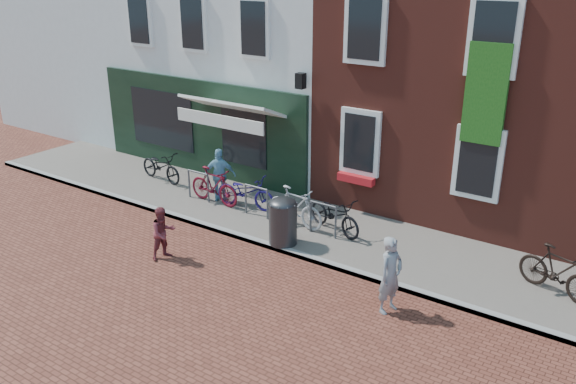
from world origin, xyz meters
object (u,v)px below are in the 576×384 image
Objects in this scene: bicycle_3 at (295,207)px; bicycle_4 at (335,214)px; litter_bin at (283,219)px; bicycle_2 at (246,192)px; bicycle_1 at (214,186)px; boy at (163,233)px; bicycle_5 at (558,272)px; bicycle_0 at (161,166)px; cafe_person at (220,175)px; woman at (390,275)px.

bicycle_3 reaches higher than bicycle_4.
bicycle_2 is at bearing 149.66° from litter_bin.
bicycle_1 is 3.62m from bicycle_4.
boy is 0.74× the size of bicycle_5.
bicycle_1 reaches higher than bicycle_4.
bicycle_5 is (6.08, 0.21, 0.00)m from bicycle_3.
bicycle_2 is 1.00× the size of bicycle_4.
bicycle_0 is 11.20m from bicycle_5.
cafe_person is 8.69m from bicycle_5.
bicycle_5 reaches higher than bicycle_4.
litter_bin reaches higher than bicycle_5.
bicycle_0 is (-3.53, 3.37, -0.06)m from boy.
bicycle_1 and bicycle_5 have the same top height.
bicycle_1 is 1.00× the size of bicycle_3.
boy is 3.09m from bicycle_1.
bicycle_3 is (5.12, -0.43, 0.05)m from bicycle_0.
boy is 0.72× the size of bicycle_0.
bicycle_0 and bicycle_2 have the same top height.
bicycle_4 is at bearing -84.66° from bicycle_0.
bicycle_3 is 1.00× the size of bicycle_5.
bicycle_5 reaches higher than bicycle_0.
cafe_person is at bearing 83.11° from woman.
boy is at bearing -134.25° from litter_bin.
litter_bin is at bearing -157.16° from bicycle_3.
bicycle_0 is at bearing -33.24° from cafe_person.
litter_bin is 0.73× the size of bicycle_3.
woman is 0.90× the size of bicycle_4.
bicycle_0 is (-2.51, 0.21, -0.29)m from cafe_person.
bicycle_1 is 0.97× the size of bicycle_4.
bicycle_2 is at bearing -86.74° from bicycle_0.
bicycle_4 is (0.98, 0.26, -0.05)m from bicycle_3.
bicycle_2 is at bearing 17.76° from boy.
cafe_person reaches higher than bicycle_4.
litter_bin reaches higher than bicycle_4.
bicycle_4 is (2.57, 3.20, -0.06)m from boy.
boy is 0.74× the size of bicycle_3.
boy is 0.74× the size of bicycle_1.
bicycle_5 is at bearing -98.79° from bicycle_2.
bicycle_1 reaches higher than bicycle_2.
bicycle_0 is at bearing 82.08° from bicycle_1.
cafe_person is at bearing 108.50° from bicycle_4.
woman is 1.04× the size of cafe_person.
cafe_person is at bearing 80.55° from bicycle_2.
cafe_person reaches higher than litter_bin.
woman is at bearing -114.42° from bicycle_4.
bicycle_2 is at bearing 108.65° from bicycle_5.
cafe_person is (-2.92, 1.21, 0.12)m from litter_bin.
litter_bin is 0.73× the size of bicycle_1.
bicycle_1 is (2.49, -0.46, 0.05)m from bicycle_0.
bicycle_1 reaches higher than bicycle_0.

